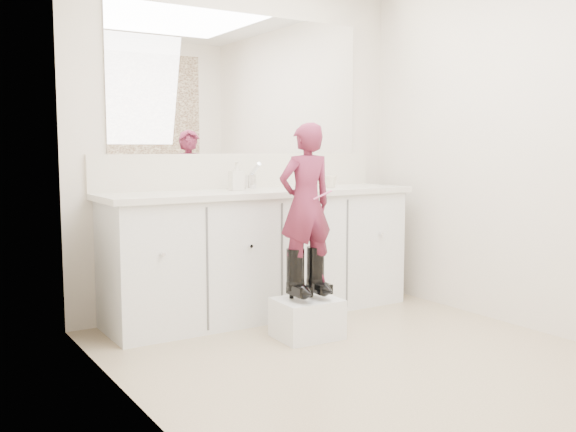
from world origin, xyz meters
TOP-DOWN VIEW (x-y plane):
  - floor at (0.00, 0.00)m, footprint 3.00×3.00m
  - wall_back at (0.00, 1.50)m, footprint 2.60×0.00m
  - wall_left at (-1.30, 0.00)m, footprint 0.00×3.00m
  - wall_right at (1.30, 0.00)m, footprint 0.00×3.00m
  - vanity_cabinet at (0.00, 1.23)m, footprint 2.20×0.55m
  - countertop at (0.00, 1.21)m, footprint 2.28×0.58m
  - backsplash at (0.00, 1.49)m, footprint 2.28×0.03m
  - mirror at (0.00, 1.49)m, footprint 2.00×0.02m
  - faucet at (0.00, 1.38)m, footprint 0.08×0.08m
  - cup at (0.55, 1.16)m, footprint 0.10×0.10m
  - soap_bottle at (-0.17, 1.27)m, footprint 0.10×0.10m
  - step_stool at (-0.05, 0.58)m, footprint 0.40×0.34m
  - boot_left at (-0.12, 0.60)m, footprint 0.13×0.22m
  - boot_right at (0.03, 0.60)m, footprint 0.13×0.22m
  - toddler at (-0.05, 0.60)m, footprint 0.37×0.25m
  - toothbrush at (0.02, 0.52)m, footprint 0.14×0.02m

SIDE VIEW (x-z plane):
  - floor at x=0.00m, z-range 0.00..0.00m
  - step_stool at x=-0.05m, z-range 0.00..0.25m
  - boot_left at x=-0.12m, z-range 0.25..0.57m
  - boot_right at x=0.03m, z-range 0.25..0.57m
  - vanity_cabinet at x=0.00m, z-range 0.00..0.85m
  - toddler at x=-0.05m, z-range 0.35..1.33m
  - countertop at x=0.00m, z-range 0.85..0.89m
  - toothbrush at x=0.02m, z-range 0.87..0.93m
  - cup at x=0.55m, z-range 0.89..0.98m
  - faucet at x=0.00m, z-range 0.89..0.99m
  - soap_bottle at x=-0.17m, z-range 0.89..1.09m
  - backsplash at x=0.00m, z-range 0.89..1.14m
  - wall_back at x=0.00m, z-range -0.10..2.50m
  - wall_left at x=-1.30m, z-range -0.30..2.70m
  - wall_right at x=1.30m, z-range -0.30..2.70m
  - mirror at x=0.00m, z-range 1.14..2.14m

